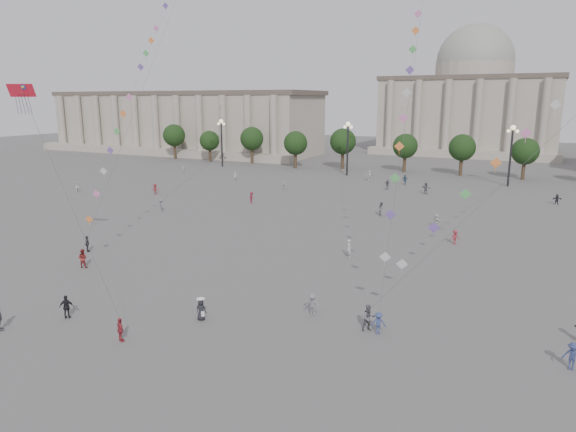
% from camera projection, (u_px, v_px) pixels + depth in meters
% --- Properties ---
extents(ground, '(360.00, 360.00, 0.00)m').
position_uv_depth(ground, '(198.00, 318.00, 35.77)').
color(ground, '#54524F').
rests_on(ground, ground).
extents(hall_west, '(84.00, 26.22, 17.20)m').
position_uv_depth(hall_west, '(181.00, 122.00, 148.58)').
color(hall_west, '#A49B89').
rests_on(hall_west, ground).
extents(hall_central, '(48.30, 34.30, 35.50)m').
position_uv_depth(hall_central, '(471.00, 102.00, 145.11)').
color(hall_central, '#A49B89').
rests_on(hall_central, ground).
extents(tree_row, '(137.12, 5.12, 8.00)m').
position_uv_depth(tree_row, '(432.00, 148.00, 102.48)').
color(tree_row, '#332419').
rests_on(tree_row, ground).
extents(lamp_post_far_west, '(2.00, 0.90, 10.65)m').
position_uv_depth(lamp_post_far_west, '(221.00, 134.00, 114.84)').
color(lamp_post_far_west, '#262628').
rests_on(lamp_post_far_west, ground).
extents(lamp_post_mid_west, '(2.00, 0.90, 10.65)m').
position_uv_depth(lamp_post_mid_west, '(348.00, 139.00, 101.67)').
color(lamp_post_mid_west, '#262628').
rests_on(lamp_post_mid_west, ground).
extents(lamp_post_mid_east, '(2.00, 0.90, 10.65)m').
position_uv_depth(lamp_post_mid_east, '(512.00, 144.00, 88.49)').
color(lamp_post_mid_east, '#262628').
rests_on(lamp_post_mid_east, ground).
extents(person_crowd_0, '(1.16, 0.78, 1.84)m').
position_uv_depth(person_crowd_0, '(405.00, 180.00, 91.36)').
color(person_crowd_0, '#2D4B67').
rests_on(person_crowd_0, ground).
extents(person_crowd_1, '(0.94, 1.02, 1.69)m').
position_uv_depth(person_crowd_1, '(78.00, 187.00, 84.50)').
color(person_crowd_1, silver).
rests_on(person_crowd_1, ground).
extents(person_crowd_2, '(1.24, 1.25, 1.73)m').
position_uv_depth(person_crowd_2, '(155.00, 189.00, 82.16)').
color(person_crowd_2, maroon).
rests_on(person_crowd_2, ground).
extents(person_crowd_4, '(1.57, 1.74, 1.92)m').
position_uv_depth(person_crowd_4, '(369.00, 176.00, 96.10)').
color(person_crowd_4, silver).
rests_on(person_crowd_4, ground).
extents(person_crowd_6, '(1.10, 0.64, 1.69)m').
position_uv_depth(person_crowd_6, '(312.00, 305.00, 35.96)').
color(person_crowd_6, slate).
rests_on(person_crowd_6, ground).
extents(person_crowd_7, '(1.43, 1.37, 1.62)m').
position_uv_depth(person_crowd_7, '(436.00, 221.00, 61.12)').
color(person_crowd_7, silver).
rests_on(person_crowd_7, ground).
extents(person_crowd_8, '(1.15, 1.02, 1.54)m').
position_uv_depth(person_crowd_8, '(455.00, 237.00, 53.88)').
color(person_crowd_8, maroon).
rests_on(person_crowd_8, ground).
extents(person_crowd_9, '(1.45, 0.84, 1.49)m').
position_uv_depth(person_crowd_9, '(557.00, 199.00, 74.52)').
color(person_crowd_9, black).
rests_on(person_crowd_9, ground).
extents(person_crowd_10, '(0.47, 0.68, 1.81)m').
position_uv_depth(person_crowd_10, '(235.00, 176.00, 95.53)').
color(person_crowd_10, '#B1B2AD').
rests_on(person_crowd_10, ground).
extents(person_crowd_12, '(1.82, 1.18, 1.87)m').
position_uv_depth(person_crowd_12, '(426.00, 188.00, 82.71)').
color(person_crowd_12, '#5C5D60').
rests_on(person_crowd_12, ground).
extents(person_crowd_13, '(0.78, 0.75, 1.81)m').
position_uv_depth(person_crowd_13, '(349.00, 248.00, 49.35)').
color(person_crowd_13, '#B5B5B1').
rests_on(person_crowd_13, ground).
extents(person_crowd_14, '(1.14, 0.76, 1.64)m').
position_uv_depth(person_crowd_14, '(572.00, 356.00, 28.81)').
color(person_crowd_14, navy).
rests_on(person_crowd_14, ground).
extents(person_crowd_16, '(1.05, 0.49, 1.75)m').
position_uv_depth(person_crowd_16, '(387.00, 184.00, 86.78)').
color(person_crowd_16, '#5A595E').
rests_on(person_crowd_16, ground).
extents(person_crowd_17, '(0.68, 1.12, 1.69)m').
position_uv_depth(person_crowd_17, '(252.00, 197.00, 75.35)').
color(person_crowd_17, maroon).
rests_on(person_crowd_17, ground).
extents(person_crowd_18, '(1.31, 1.26, 1.80)m').
position_uv_depth(person_crowd_18, '(161.00, 205.00, 69.42)').
color(person_crowd_18, slate).
rests_on(person_crowd_18, ground).
extents(person_crowd_19, '(0.82, 1.06, 1.67)m').
position_uv_depth(person_crowd_19, '(183.00, 169.00, 105.79)').
color(person_crowd_19, silver).
rests_on(person_crowd_19, ground).
extents(person_crowd_20, '(1.44, 0.84, 1.48)m').
position_uv_depth(person_crowd_20, '(284.00, 186.00, 86.40)').
color(person_crowd_20, silver).
rests_on(person_crowd_20, ground).
extents(person_crowd_21, '(0.99, 1.09, 1.83)m').
position_uv_depth(person_crowd_21, '(381.00, 209.00, 67.21)').
color(person_crowd_21, slate).
rests_on(person_crowd_21, ground).
extents(tourist_0, '(0.99, 0.77, 1.57)m').
position_uv_depth(tourist_0, '(120.00, 330.00, 32.18)').
color(tourist_0, '#9F2B33').
rests_on(tourist_0, ground).
extents(tourist_1, '(1.01, 0.84, 1.61)m').
position_uv_depth(tourist_1, '(87.00, 244.00, 51.26)').
color(tourist_1, black).
rests_on(tourist_1, ground).
extents(tourist_4, '(1.05, 0.89, 1.68)m').
position_uv_depth(tourist_4, '(67.00, 307.00, 35.59)').
color(tourist_4, black).
rests_on(tourist_4, ground).
extents(kite_flyer_0, '(1.02, 0.90, 1.74)m').
position_uv_depth(kite_flyer_0, '(83.00, 258.00, 46.40)').
color(kite_flyer_0, maroon).
rests_on(kite_flyer_0, ground).
extents(kite_flyer_1, '(1.11, 0.92, 1.49)m').
position_uv_depth(kite_flyer_1, '(378.00, 323.00, 33.23)').
color(kite_flyer_1, navy).
rests_on(kite_flyer_1, ground).
extents(kite_flyer_2, '(1.11, 1.08, 1.80)m').
position_uv_depth(kite_flyer_2, '(369.00, 318.00, 33.67)').
color(kite_flyer_2, '#59595E').
rests_on(kite_flyer_2, ground).
extents(hat_person, '(0.83, 0.63, 1.69)m').
position_uv_depth(hat_person, '(201.00, 309.00, 35.32)').
color(hat_person, black).
rests_on(hat_person, ground).
extents(dragon_kite, '(8.90, 3.87, 21.90)m').
position_uv_depth(dragon_kite, '(23.00, 101.00, 41.34)').
color(dragon_kite, red).
rests_on(dragon_kite, ground).
extents(kite_train_west, '(13.81, 40.77, 61.71)m').
position_uv_depth(kite_train_west, '(166.00, 12.00, 62.98)').
color(kite_train_west, '#3F3F3F').
rests_on(kite_train_west, ground).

